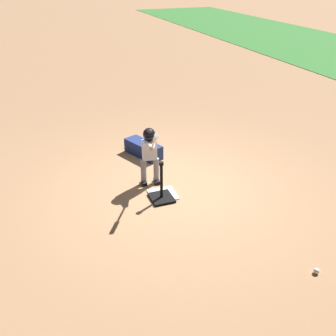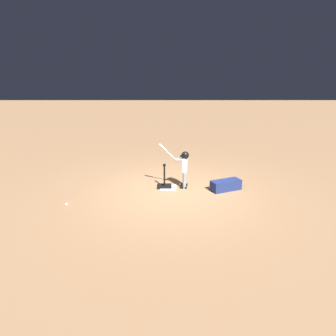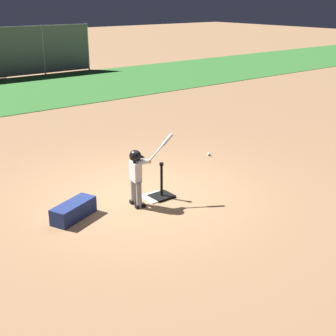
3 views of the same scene
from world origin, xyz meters
name	(u,v)px [view 2 (image 2 of 3)]	position (x,y,z in m)	size (l,w,h in m)	color
ground_plane	(172,192)	(0.00, 0.00, 0.00)	(90.00, 90.00, 0.00)	#99704C
home_plate	(168,187)	(0.11, -0.27, 0.01)	(0.44, 0.44, 0.02)	white
batting_tee	(164,184)	(0.21, -0.33, 0.10)	(0.40, 0.36, 0.68)	black
batter_child	(184,165)	(-0.32, -0.35, 0.66)	(0.85, 0.34, 1.24)	gray
baseball	(66,205)	(2.54, 0.88, 0.04)	(0.07, 0.07, 0.07)	white
equipment_bag	(226,185)	(-1.47, -0.12, 0.14)	(0.84, 0.32, 0.28)	navy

